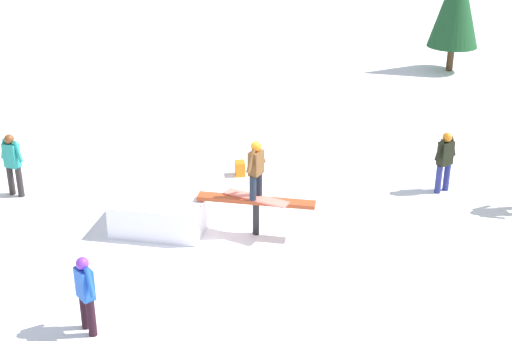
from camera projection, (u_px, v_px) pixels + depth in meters
The scene contains 9 objects.
ground_plane at pixel (256, 234), 14.27m from camera, with size 60.00×60.00×0.00m, color white.
rail_feature at pixel (256, 204), 14.00m from camera, with size 2.36×0.58×0.78m.
snow_kicker_ramp at pixel (162, 211), 14.46m from camera, with size 1.80×1.50×0.66m, color white.
main_rider_on_rail at pixel (256, 172), 13.73m from camera, with size 1.35×0.84×1.20m.
bystander_black at pixel (445, 159), 15.80m from camera, with size 0.57×0.45×1.41m.
bystander_blue at pixel (85, 291), 11.01m from camera, with size 0.46×0.51×1.34m.
bystander_teal at pixel (12, 162), 15.60m from camera, with size 0.60×0.32×1.45m.
backpack_on_snow at pixel (240, 168), 16.88m from camera, with size 0.30×0.22×0.34m, color orange.
pine_tree_near at pixel (456, 2), 24.48m from camera, with size 1.75×1.75×3.98m.
Camera 1 is at (0.69, -12.57, 6.84)m, focal length 50.00 mm.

